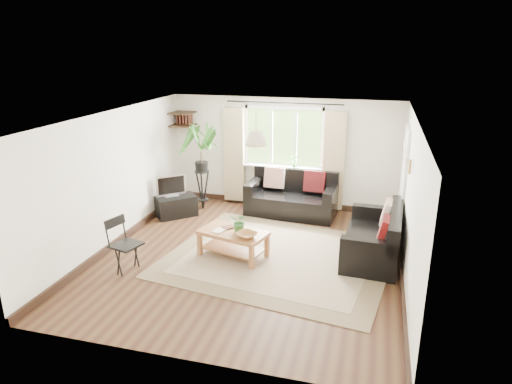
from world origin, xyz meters
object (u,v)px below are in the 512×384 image
(sofa_back, at_px, (292,195))
(palm_stand, at_px, (202,168))
(tv_stand, at_px, (176,206))
(coffee_table, at_px, (233,244))
(sofa_right, at_px, (373,234))
(folding_chair, at_px, (126,246))

(sofa_back, bearing_deg, palm_stand, -171.62)
(sofa_back, bearing_deg, tv_stand, -158.66)
(tv_stand, bearing_deg, coffee_table, -83.74)
(sofa_back, bearing_deg, sofa_right, -40.28)
(sofa_back, relative_size, sofa_right, 1.06)
(sofa_back, distance_m, sofa_right, 2.38)
(sofa_right, relative_size, palm_stand, 0.94)
(sofa_back, xyz_separation_m, folding_chair, (-2.05, -3.20, 0.00))
(sofa_right, bearing_deg, coffee_table, -71.92)
(tv_stand, distance_m, palm_stand, 0.99)
(sofa_back, xyz_separation_m, coffee_table, (-0.58, -2.26, -0.21))
(sofa_right, xyz_separation_m, tv_stand, (-4.04, 0.91, -0.19))
(coffee_table, height_order, folding_chair, folding_chair)
(tv_stand, relative_size, folding_chair, 0.92)
(sofa_right, xyz_separation_m, palm_stand, (-3.66, 1.49, 0.52))
(sofa_right, distance_m, coffee_table, 2.37)
(sofa_right, height_order, folding_chair, folding_chair)
(sofa_right, relative_size, coffee_table, 1.55)
(sofa_back, height_order, folding_chair, folding_chair)
(folding_chair, bearing_deg, sofa_back, -17.16)
(sofa_back, height_order, tv_stand, sofa_back)
(coffee_table, distance_m, folding_chair, 1.76)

